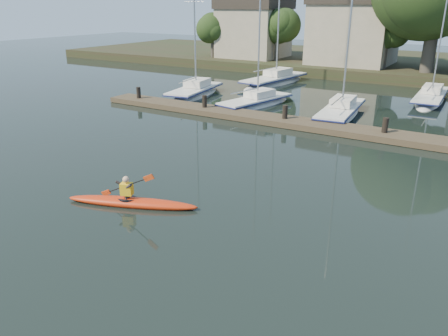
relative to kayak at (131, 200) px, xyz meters
The scene contains 9 objects.
ground 3.01m from the kayak, ahead, with size 160.00×160.00×0.00m, color black.
kayak is the anchor object (origin of this frame).
dock 14.09m from the kayak, 77.73° to the left, with size 34.00×2.00×1.80m.
sailboat_0 20.95m from the kayak, 118.75° to the left, with size 3.43×8.19×12.61m.
sailboat_1 18.01m from the kayak, 102.94° to the left, with size 3.55×8.13×12.91m.
sailboat_2 17.98m from the kayak, 82.77° to the left, with size 2.79×8.82×14.35m.
sailboat_5 27.82m from the kayak, 104.52° to the left, with size 3.56×10.28×16.66m.
sailboat_6 27.07m from the kayak, 75.71° to the left, with size 2.16×9.38×14.85m.
shore 40.43m from the kayak, 83.44° to the left, with size 90.00×25.25×12.75m.
Camera 1 is at (7.67, -10.49, 7.02)m, focal length 35.00 mm.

